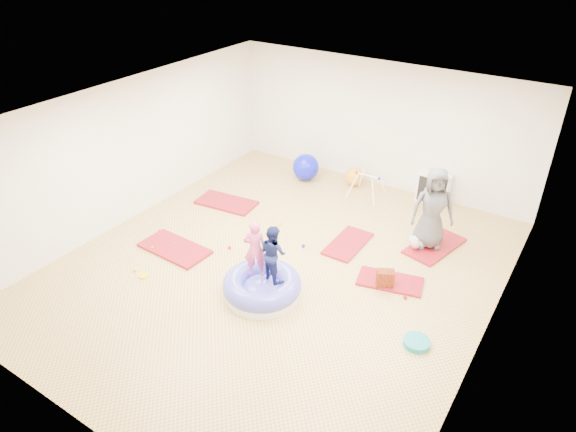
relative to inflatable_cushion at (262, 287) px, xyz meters
The scene contains 19 objects.
room 1.48m from the inflatable_cushion, 104.28° to the left, with size 7.01×8.01×2.81m.
gym_mat_front_left 2.14m from the inflatable_cushion, behind, with size 1.34×0.67×0.06m, color #9D153A.
gym_mat_mid_left 3.20m from the inflatable_cushion, 139.55° to the left, with size 1.28×0.64×0.05m, color #9D153A.
gym_mat_center_back 2.15m from the inflatable_cushion, 76.50° to the left, with size 1.13×0.56×0.05m, color #9D153A.
gym_mat_right 2.18m from the inflatable_cushion, 41.45° to the left, with size 1.08×0.54×0.05m, color #9D153A.
gym_mat_rear_right 3.47m from the inflatable_cushion, 56.73° to the left, with size 1.26×0.63×0.05m, color #9D153A.
inflatable_cushion is the anchor object (origin of this frame).
child_pink 0.73m from the inflatable_cushion, 163.50° to the left, with size 0.37×0.24×1.00m, color #D54880.
child_navy 0.72m from the inflatable_cushion, 39.92° to the left, with size 0.47×0.37×0.97m, color #131A4A.
adult_caregiver 3.40m from the inflatable_cushion, 57.84° to the left, with size 0.76×0.50×1.56m, color #49494C.
infant 3.13m from the inflatable_cushion, 58.22° to the left, with size 0.37×0.37×0.22m.
ball_pit_balls 1.27m from the inflatable_cushion, 149.70° to the left, with size 4.87×2.72×0.07m.
exercise_ball_blue 4.35m from the inflatable_cushion, 111.94° to the left, with size 0.62×0.62×0.62m, color #0E14DC.
exercise_ball_orange 4.41m from the inflatable_cushion, 96.98° to the left, with size 0.41×0.41×0.41m, color gold.
infant_play_gym 3.99m from the inflatable_cushion, 90.51° to the left, with size 0.71×0.68×0.55m.
cube_shelf 4.74m from the inflatable_cushion, 74.73° to the left, with size 0.67×0.33×0.67m.
balance_disc 2.56m from the inflatable_cushion, ahead, with size 0.39×0.39×0.09m, color teal.
backpack 2.05m from the inflatable_cushion, 38.48° to the left, with size 0.29×0.18×0.33m, color #BB3611.
yellow_toy 2.13m from the inflatable_cushion, 160.39° to the right, with size 0.19×0.19×0.03m, color yellow.
Camera 1 is at (4.16, -6.09, 5.39)m, focal length 32.00 mm.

